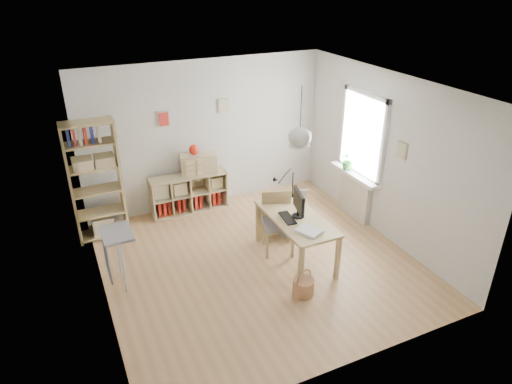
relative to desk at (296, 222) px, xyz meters
name	(u,v)px	position (x,y,z in m)	size (l,w,h in m)	color
ground	(258,262)	(-0.55, 0.15, -0.66)	(4.50, 4.50, 0.00)	tan
room_shell	(300,137)	(0.00, 0.00, 1.34)	(4.50, 4.50, 4.50)	white
window_unit	(363,135)	(1.68, 0.75, 0.89)	(0.07, 1.16, 1.46)	white
radiator	(355,196)	(1.64, 0.75, -0.26)	(0.10, 0.80, 0.80)	silver
windowsill	(355,175)	(1.59, 0.75, 0.17)	(0.22, 1.20, 0.06)	white
desk	(296,222)	(0.00, 0.00, 0.00)	(0.70, 1.50, 0.75)	tan
cube_shelf	(187,195)	(-1.02, 2.23, -0.36)	(1.40, 0.38, 0.72)	tan
tall_bookshelf	(95,177)	(-2.59, 1.95, 0.43)	(0.80, 0.38, 2.00)	tan
side_table	(113,245)	(-2.59, 0.50, 0.01)	(0.40, 0.55, 0.85)	#99989B
chair	(278,219)	(-0.11, 0.37, -0.11)	(0.59, 0.59, 0.96)	#99989B
wicker_basket	(303,286)	(-0.31, -0.81, -0.52)	(0.29, 0.29, 0.41)	#AD764E
storage_chest	(296,219)	(0.45, 0.77, -0.45)	(0.72, 0.78, 0.64)	silver
monitor	(299,203)	(0.03, 0.00, 0.32)	(0.19, 0.47, 0.41)	black
keyboard	(288,218)	(-0.14, 0.00, 0.10)	(0.15, 0.40, 0.02)	black
task_lamp	(283,183)	(0.06, 0.55, 0.40)	(0.42, 0.16, 0.45)	black
yarn_ball	(286,197)	(0.11, 0.52, 0.16)	(0.13, 0.13, 0.13)	#4D0A19
paper_tray	(309,231)	(-0.05, -0.45, 0.11)	(0.27, 0.34, 0.03)	white
drawer_chest	(199,164)	(-0.78, 2.19, 0.25)	(0.64, 0.29, 0.37)	tan
red_vase	(194,150)	(-0.86, 2.19, 0.53)	(0.16, 0.16, 0.20)	#AC1C0E
potted_plant	(348,160)	(1.57, 0.94, 0.37)	(0.31, 0.27, 0.34)	#296D2A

